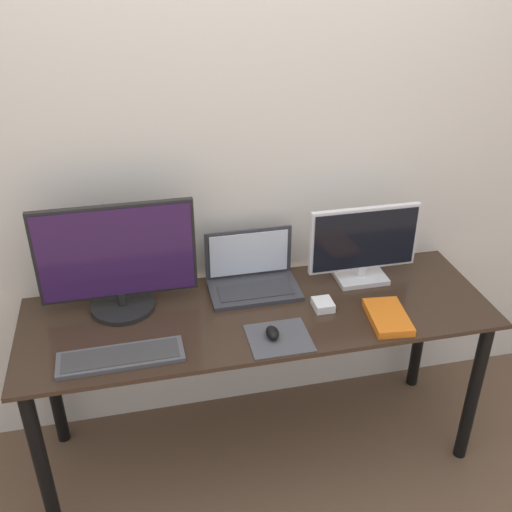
# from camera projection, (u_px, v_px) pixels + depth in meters

# --- Properties ---
(ground_plane) EXTENTS (12.00, 12.00, 0.00)m
(ground_plane) POSITION_uv_depth(u_px,v_px,m) (275.00, 500.00, 2.40)
(ground_plane) COLOR brown
(wall_back) EXTENTS (7.00, 0.05, 2.50)m
(wall_back) POSITION_uv_depth(u_px,v_px,m) (239.00, 149.00, 2.34)
(wall_back) COLOR silver
(wall_back) RESTS_ON ground_plane
(desk) EXTENTS (1.80, 0.59, 0.72)m
(desk) POSITION_uv_depth(u_px,v_px,m) (259.00, 335.00, 2.35)
(desk) COLOR #332319
(desk) RESTS_ON ground_plane
(monitor_left) EXTENTS (0.58, 0.24, 0.44)m
(monitor_left) POSITION_uv_depth(u_px,v_px,m) (117.00, 261.00, 2.21)
(monitor_left) COLOR black
(monitor_left) RESTS_ON desk
(monitor_right) EXTENTS (0.45, 0.14, 0.33)m
(monitor_right) POSITION_uv_depth(u_px,v_px,m) (364.00, 245.00, 2.42)
(monitor_right) COLOR silver
(monitor_right) RESTS_ON desk
(laptop) EXTENTS (0.36, 0.22, 0.23)m
(laptop) POSITION_uv_depth(u_px,v_px,m) (252.00, 275.00, 2.42)
(laptop) COLOR #333338
(laptop) RESTS_ON desk
(keyboard) EXTENTS (0.43, 0.14, 0.02)m
(keyboard) POSITION_uv_depth(u_px,v_px,m) (121.00, 357.00, 2.04)
(keyboard) COLOR #4C4C51
(keyboard) RESTS_ON desk
(mousepad) EXTENTS (0.22, 0.21, 0.00)m
(mousepad) POSITION_uv_depth(u_px,v_px,m) (279.00, 338.00, 2.15)
(mousepad) COLOR #47474C
(mousepad) RESTS_ON desk
(mouse) EXTENTS (0.05, 0.07, 0.04)m
(mouse) POSITION_uv_depth(u_px,v_px,m) (272.00, 333.00, 2.14)
(mouse) COLOR black
(mouse) RESTS_ON mousepad
(book) EXTENTS (0.16, 0.24, 0.03)m
(book) POSITION_uv_depth(u_px,v_px,m) (388.00, 317.00, 2.24)
(book) COLOR orange
(book) RESTS_ON desk
(power_brick) EXTENTS (0.07, 0.09, 0.03)m
(power_brick) POSITION_uv_depth(u_px,v_px,m) (323.00, 305.00, 2.31)
(power_brick) COLOR white
(power_brick) RESTS_ON desk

